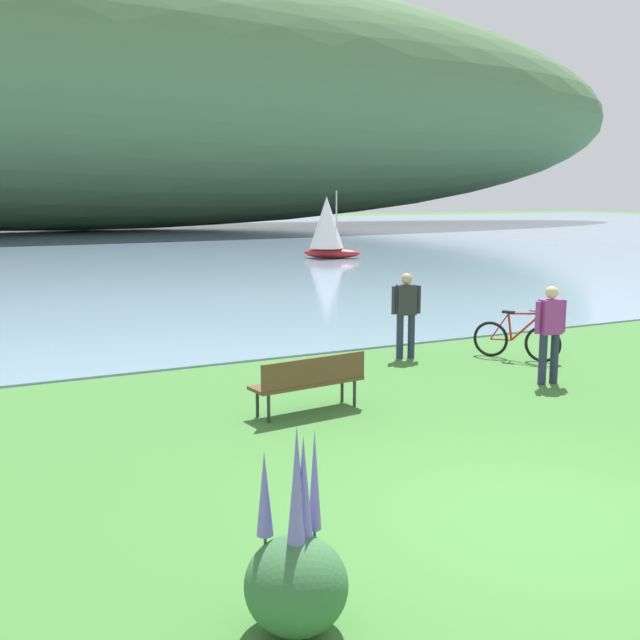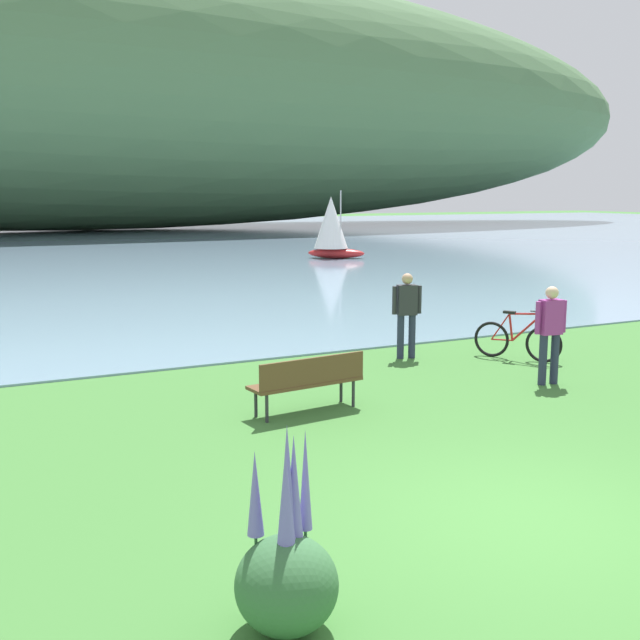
{
  "view_description": "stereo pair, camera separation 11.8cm",
  "coord_description": "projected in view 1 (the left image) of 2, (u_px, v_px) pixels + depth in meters",
  "views": [
    {
      "loc": [
        -5.29,
        -5.57,
        3.29
      ],
      "look_at": [
        0.88,
        6.61,
        1.0
      ],
      "focal_mm": 42.85,
      "sensor_mm": 36.0,
      "label": 1
    },
    {
      "loc": [
        -5.18,
        -5.62,
        3.29
      ],
      "look_at": [
        0.88,
        6.61,
        1.0
      ],
      "focal_mm": 42.85,
      "sensor_mm": 36.0,
      "label": 2
    }
  ],
  "objects": [
    {
      "name": "echium_bush_mid_cluster",
      "position": [
        296.0,
        573.0,
        5.72
      ],
      "size": [
        0.79,
        0.79,
        1.61
      ],
      "color": "#386B3D",
      "rests_on": "ground"
    },
    {
      "name": "distant_hillside",
      "position": [
        74.0,
        91.0,
        64.33
      ],
      "size": [
        119.68,
        28.0,
        23.37
      ],
      "primitive_type": "ellipsoid",
      "color": "#4C7047",
      "rests_on": "bay_water"
    },
    {
      "name": "sailboat_mid_bay",
      "position": [
        327.0,
        227.0,
        37.87
      ],
      "size": [
        2.77,
        2.52,
        3.34
      ],
      "color": "#B22323",
      "rests_on": "bay_water"
    },
    {
      "name": "ground_plane",
      "position": [
        535.0,
        518.0,
        7.8
      ],
      "size": [
        200.0,
        200.0,
        0.0
      ],
      "primitive_type": "plane",
      "color": "#3D7533"
    },
    {
      "name": "park_bench_near_camera",
      "position": [
        310.0,
        379.0,
        11.44
      ],
      "size": [
        1.84,
        0.68,
        0.88
      ],
      "color": "brown",
      "rests_on": "ground"
    },
    {
      "name": "bay_water",
      "position": [
        23.0,
        243.0,
        50.13
      ],
      "size": [
        180.0,
        80.0,
        0.04
      ],
      "primitive_type": "cube",
      "color": "#7A99B2",
      "rests_on": "ground"
    },
    {
      "name": "person_at_shoreline",
      "position": [
        406.0,
        310.0,
        15.19
      ],
      "size": [
        0.6,
        0.3,
        1.71
      ],
      "color": "#282D47",
      "rests_on": "ground"
    },
    {
      "name": "person_on_the_grass",
      "position": [
        550.0,
        328.0,
        13.13
      ],
      "size": [
        0.61,
        0.27,
        1.71
      ],
      "color": "#282D47",
      "rests_on": "ground"
    },
    {
      "name": "bicycle_leaning_near_bench",
      "position": [
        517.0,
        340.0,
        15.15
      ],
      "size": [
        1.0,
        1.53,
        1.01
      ],
      "color": "black",
      "rests_on": "ground"
    }
  ]
}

